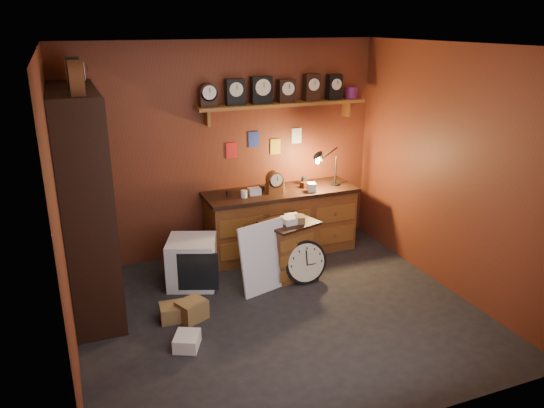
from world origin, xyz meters
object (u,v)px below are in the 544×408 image
at_px(workbench, 281,218).
at_px(big_round_clock, 305,262).
at_px(shelving_unit, 81,193).
at_px(low_cabinet, 289,246).

distance_m(workbench, big_round_clock, 0.94).
bearing_deg(workbench, shelving_unit, -168.39).
height_order(workbench, big_round_clock, workbench).
bearing_deg(low_cabinet, big_round_clock, -87.45).
height_order(workbench, low_cabinet, workbench).
xyz_separation_m(shelving_unit, workbench, (2.41, 0.49, -0.78)).
distance_m(shelving_unit, low_cabinet, 2.42).
relative_size(low_cabinet, big_round_clock, 1.48).
relative_size(workbench, big_round_clock, 3.83).
bearing_deg(shelving_unit, workbench, 11.61).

